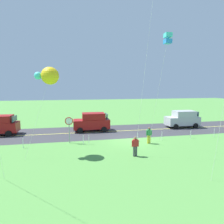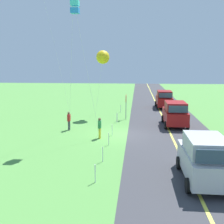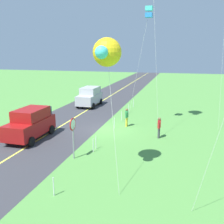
{
  "view_description": "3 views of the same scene",
  "coord_description": "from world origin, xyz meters",
  "px_view_note": "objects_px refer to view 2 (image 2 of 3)",
  "views": [
    {
      "loc": [
        5.62,
        18.37,
        5.53
      ],
      "look_at": [
        2.45,
        2.21,
        3.27
      ],
      "focal_mm": 30.34,
      "sensor_mm": 36.0,
      "label": 1
    },
    {
      "loc": [
        -21.48,
        -1.26,
        5.59
      ],
      "look_at": [
        2.52,
        0.99,
        1.39
      ],
      "focal_mm": 43.85,
      "sensor_mm": 36.0,
      "label": 2
    },
    {
      "loc": [
        19.59,
        5.97,
        6.38
      ],
      "look_at": [
        3.04,
        1.44,
        2.28
      ],
      "focal_mm": 40.71,
      "sensor_mm": 36.0,
      "label": 3
    }
  ],
  "objects_px": {
    "stop_sign": "(126,102)",
    "car_parked_east_near": "(164,99)",
    "person_adult_companion": "(100,127)",
    "car_parked_west_near": "(204,158)",
    "kite_pink_drift": "(103,57)",
    "car_suv_foreground": "(175,113)",
    "kite_blue_mid": "(75,7)",
    "person_adult_near": "(69,120)"
  },
  "relations": [
    {
      "from": "car_parked_west_near",
      "to": "stop_sign",
      "type": "height_order",
      "value": "stop_sign"
    },
    {
      "from": "car_suv_foreground",
      "to": "person_adult_companion",
      "type": "distance_m",
      "value": 8.0
    },
    {
      "from": "car_parked_west_near",
      "to": "kite_blue_mid",
      "type": "bearing_deg",
      "value": 49.59
    },
    {
      "from": "car_parked_east_near",
      "to": "person_adult_companion",
      "type": "xyz_separation_m",
      "value": [
        -15.59,
        6.29,
        -0.29
      ]
    },
    {
      "from": "stop_sign",
      "to": "car_parked_east_near",
      "type": "bearing_deg",
      "value": -29.93
    },
    {
      "from": "person_adult_near",
      "to": "car_suv_foreground",
      "type": "bearing_deg",
      "value": 44.49
    },
    {
      "from": "car_parked_west_near",
      "to": "person_adult_companion",
      "type": "bearing_deg",
      "value": 39.88
    },
    {
      "from": "person_adult_near",
      "to": "kite_blue_mid",
      "type": "distance_m",
      "value": 9.27
    },
    {
      "from": "car_parked_east_near",
      "to": "kite_blue_mid",
      "type": "bearing_deg",
      "value": 154.46
    },
    {
      "from": "stop_sign",
      "to": "person_adult_near",
      "type": "relative_size",
      "value": 1.6
    },
    {
      "from": "car_suv_foreground",
      "to": "car_parked_west_near",
      "type": "relative_size",
      "value": 1.0
    },
    {
      "from": "car_suv_foreground",
      "to": "stop_sign",
      "type": "relative_size",
      "value": 1.72
    },
    {
      "from": "car_parked_west_near",
      "to": "stop_sign",
      "type": "relative_size",
      "value": 1.72
    },
    {
      "from": "stop_sign",
      "to": "kite_blue_mid",
      "type": "relative_size",
      "value": 0.26
    },
    {
      "from": "car_parked_east_near",
      "to": "kite_blue_mid",
      "type": "height_order",
      "value": "kite_blue_mid"
    },
    {
      "from": "car_parked_west_near",
      "to": "car_suv_foreground",
      "type": "bearing_deg",
      "value": -1.02
    },
    {
      "from": "car_parked_west_near",
      "to": "kite_blue_mid",
      "type": "xyz_separation_m",
      "value": [
        6.48,
        7.61,
        8.3
      ]
    },
    {
      "from": "person_adult_companion",
      "to": "kite_pink_drift",
      "type": "relative_size",
      "value": 0.23
    },
    {
      "from": "kite_blue_mid",
      "to": "kite_pink_drift",
      "type": "distance_m",
      "value": 10.21
    },
    {
      "from": "kite_blue_mid",
      "to": "kite_pink_drift",
      "type": "xyz_separation_m",
      "value": [
        9.7,
        -0.68,
        -3.11
      ]
    },
    {
      "from": "car_suv_foreground",
      "to": "car_parked_east_near",
      "type": "relative_size",
      "value": 1.0
    },
    {
      "from": "car_parked_west_near",
      "to": "person_adult_companion",
      "type": "distance_m",
      "value": 9.49
    },
    {
      "from": "person_adult_companion",
      "to": "kite_blue_mid",
      "type": "height_order",
      "value": "kite_blue_mid"
    },
    {
      "from": "person_adult_near",
      "to": "stop_sign",
      "type": "bearing_deg",
      "value": 77.17
    },
    {
      "from": "person_adult_near",
      "to": "kite_pink_drift",
      "type": "distance_m",
      "value": 8.8
    },
    {
      "from": "car_suv_foreground",
      "to": "person_adult_near",
      "type": "xyz_separation_m",
      "value": [
        -2.57,
        9.29,
        -0.29
      ]
    },
    {
      "from": "car_parked_east_near",
      "to": "person_adult_near",
      "type": "xyz_separation_m",
      "value": [
        -13.23,
        9.28,
        -0.29
      ]
    },
    {
      "from": "car_parked_west_near",
      "to": "kite_blue_mid",
      "type": "height_order",
      "value": "kite_blue_mid"
    },
    {
      "from": "stop_sign",
      "to": "person_adult_near",
      "type": "xyz_separation_m",
      "value": [
        -5.2,
        4.67,
        -0.94
      ]
    },
    {
      "from": "car_parked_west_near",
      "to": "person_adult_companion",
      "type": "height_order",
      "value": "car_parked_west_near"
    },
    {
      "from": "car_suv_foreground",
      "to": "kite_pink_drift",
      "type": "xyz_separation_m",
      "value": [
        3.98,
        7.15,
        5.19
      ]
    },
    {
      "from": "kite_blue_mid",
      "to": "kite_pink_drift",
      "type": "height_order",
      "value": "kite_blue_mid"
    },
    {
      "from": "car_suv_foreground",
      "to": "kite_pink_drift",
      "type": "height_order",
      "value": "kite_pink_drift"
    },
    {
      "from": "car_suv_foreground",
      "to": "kite_pink_drift",
      "type": "relative_size",
      "value": 0.62
    },
    {
      "from": "kite_pink_drift",
      "to": "car_parked_west_near",
      "type": "bearing_deg",
      "value": -156.83
    },
    {
      "from": "kite_blue_mid",
      "to": "car_suv_foreground",
      "type": "bearing_deg",
      "value": -53.83
    },
    {
      "from": "car_parked_east_near",
      "to": "car_parked_west_near",
      "type": "xyz_separation_m",
      "value": [
        -22.87,
        0.21,
        0.0
      ]
    },
    {
      "from": "stop_sign",
      "to": "kite_pink_drift",
      "type": "height_order",
      "value": "kite_pink_drift"
    },
    {
      "from": "person_adult_companion",
      "to": "kite_pink_drift",
      "type": "distance_m",
      "value": 10.49
    },
    {
      "from": "car_parked_east_near",
      "to": "car_parked_west_near",
      "type": "relative_size",
      "value": 1.0
    },
    {
      "from": "person_adult_near",
      "to": "kite_pink_drift",
      "type": "height_order",
      "value": "kite_pink_drift"
    },
    {
      "from": "car_parked_west_near",
      "to": "person_adult_companion",
      "type": "relative_size",
      "value": 2.75
    }
  ]
}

